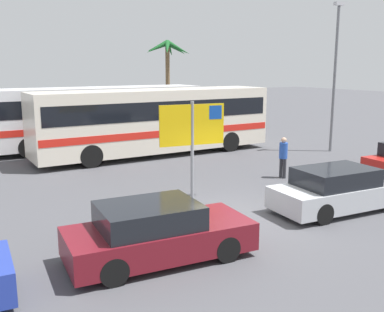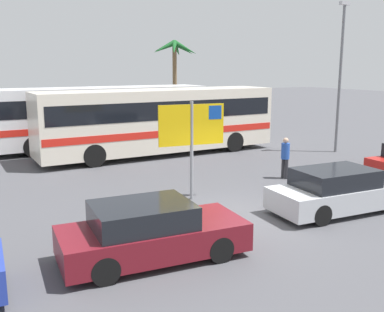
{
  "view_description": "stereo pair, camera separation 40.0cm",
  "coord_description": "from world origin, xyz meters",
  "px_view_note": "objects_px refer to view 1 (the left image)",
  "views": [
    {
      "loc": [
        -7.75,
        -9.85,
        4.28
      ],
      "look_at": [
        -0.15,
        2.81,
        1.3
      ],
      "focal_mm": 41.82,
      "sensor_mm": 36.0,
      "label": 1
    },
    {
      "loc": [
        -7.41,
        -10.06,
        4.28
      ],
      "look_at": [
        -0.15,
        2.81,
        1.3
      ],
      "focal_mm": 41.82,
      "sensor_mm": 36.0,
      "label": 2
    }
  ],
  "objects_px": {
    "ferry_sign": "(194,129)",
    "car_maroon": "(157,233)",
    "bus_front_coach": "(155,118)",
    "car_silver": "(340,190)",
    "pedestrian_by_bus": "(283,154)",
    "bus_rear_coach": "(94,114)"
  },
  "relations": [
    {
      "from": "car_silver",
      "to": "car_maroon",
      "type": "bearing_deg",
      "value": -172.23
    },
    {
      "from": "car_silver",
      "to": "bus_rear_coach",
      "type": "bearing_deg",
      "value": 105.86
    },
    {
      "from": "ferry_sign",
      "to": "car_silver",
      "type": "height_order",
      "value": "ferry_sign"
    },
    {
      "from": "bus_front_coach",
      "to": "car_silver",
      "type": "bearing_deg",
      "value": -85.2
    },
    {
      "from": "bus_front_coach",
      "to": "pedestrian_by_bus",
      "type": "height_order",
      "value": "bus_front_coach"
    },
    {
      "from": "car_maroon",
      "to": "pedestrian_by_bus",
      "type": "distance_m",
      "value": 8.66
    },
    {
      "from": "ferry_sign",
      "to": "car_maroon",
      "type": "distance_m",
      "value": 5.04
    },
    {
      "from": "pedestrian_by_bus",
      "to": "ferry_sign",
      "type": "bearing_deg",
      "value": -176.49
    },
    {
      "from": "bus_front_coach",
      "to": "ferry_sign",
      "type": "bearing_deg",
      "value": -107.14
    },
    {
      "from": "ferry_sign",
      "to": "car_silver",
      "type": "bearing_deg",
      "value": -37.66
    },
    {
      "from": "bus_front_coach",
      "to": "car_silver",
      "type": "xyz_separation_m",
      "value": [
        0.89,
        -10.61,
        -1.15
      ]
    },
    {
      "from": "ferry_sign",
      "to": "car_silver",
      "type": "relative_size",
      "value": 0.71
    },
    {
      "from": "bus_rear_coach",
      "to": "car_maroon",
      "type": "distance_m",
      "value": 14.91
    },
    {
      "from": "car_maroon",
      "to": "pedestrian_by_bus",
      "type": "height_order",
      "value": "pedestrian_by_bus"
    },
    {
      "from": "bus_rear_coach",
      "to": "car_silver",
      "type": "bearing_deg",
      "value": -78.97
    },
    {
      "from": "bus_front_coach",
      "to": "car_maroon",
      "type": "relative_size",
      "value": 2.74
    },
    {
      "from": "bus_front_coach",
      "to": "pedestrian_by_bus",
      "type": "relative_size",
      "value": 7.37
    },
    {
      "from": "car_maroon",
      "to": "pedestrian_by_bus",
      "type": "xyz_separation_m",
      "value": [
        7.56,
        4.21,
        0.3
      ]
    },
    {
      "from": "bus_rear_coach",
      "to": "pedestrian_by_bus",
      "type": "relative_size",
      "value": 7.37
    },
    {
      "from": "ferry_sign",
      "to": "car_maroon",
      "type": "relative_size",
      "value": 0.75
    },
    {
      "from": "car_silver",
      "to": "car_maroon",
      "type": "height_order",
      "value": "same"
    },
    {
      "from": "bus_front_coach",
      "to": "car_silver",
      "type": "distance_m",
      "value": 10.71
    }
  ]
}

